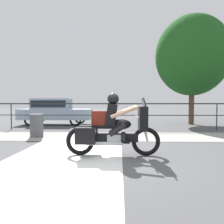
# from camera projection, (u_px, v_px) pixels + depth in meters

# --- Properties ---
(ground_plane) EXTENTS (120.00, 120.00, 0.00)m
(ground_plane) POSITION_uv_depth(u_px,v_px,m) (105.00, 157.00, 5.29)
(ground_plane) COLOR #4C4C4F
(sidewalk_band) EXTENTS (44.00, 2.40, 0.01)m
(sidewalk_band) POSITION_uv_depth(u_px,v_px,m) (110.00, 136.00, 8.68)
(sidewalk_band) COLOR #99968E
(sidewalk_band) RESTS_ON ground
(crosswalk_band) EXTENTS (2.74, 6.00, 0.01)m
(crosswalk_band) POSITION_uv_depth(u_px,v_px,m) (64.00, 159.00, 5.12)
(crosswalk_band) COLOR silver
(crosswalk_band) RESTS_ON ground
(fence_railing) EXTENTS (36.00, 0.05, 1.33)m
(fence_railing) POSITION_uv_depth(u_px,v_px,m) (112.00, 109.00, 10.79)
(fence_railing) COLOR #232326
(fence_railing) RESTS_ON ground
(motorcycle) EXTENTS (2.37, 0.76, 1.57)m
(motorcycle) POSITION_uv_depth(u_px,v_px,m) (112.00, 128.00, 5.47)
(motorcycle) COLOR black
(motorcycle) RESTS_ON ground
(parked_car) EXTENTS (4.33, 1.64, 1.61)m
(parked_car) POSITION_uv_depth(u_px,v_px,m) (54.00, 110.00, 13.42)
(parked_car) COLOR #9EB2C6
(parked_car) RESTS_ON ground
(trash_bin) EXTENTS (0.53, 0.53, 0.90)m
(trash_bin) POSITION_uv_depth(u_px,v_px,m) (37.00, 126.00, 8.50)
(trash_bin) COLOR #515156
(trash_bin) RESTS_ON ground
(tree_behind_sign) EXTENTS (4.52, 4.52, 6.79)m
(tree_behind_sign) POSITION_uv_depth(u_px,v_px,m) (192.00, 56.00, 13.59)
(tree_behind_sign) COLOR brown
(tree_behind_sign) RESTS_ON ground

